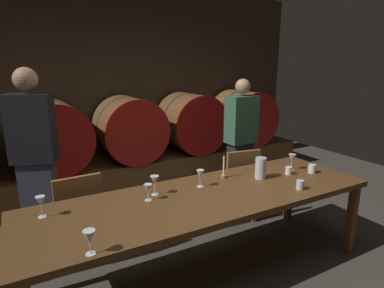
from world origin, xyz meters
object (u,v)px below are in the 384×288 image
object	(u,v)px
wine_barrel_far_right	(241,117)
chair_left	(78,214)
chair_right	(238,182)
guest_right	(241,141)
wine_glass_far_left	(41,202)
wine_barrel_left	(52,135)
wine_glass_center_right	(155,181)
wine_glass_center_left	(148,189)
wine_glass_right	(200,175)
pitcher	(261,168)
cup_center	(289,171)
cup_left	(300,185)
wine_barrel_center	(128,128)
cup_right	(312,169)
dining_table	(206,201)
wine_glass_left	(89,238)
wine_glass_far_right	(292,158)
wine_barrel_right	(189,122)
guest_left	(36,162)
candle_center	(224,171)

from	to	relation	value
wine_barrel_far_right	chair_left	size ratio (longest dim) A/B	1.09
chair_right	guest_right	distance (m)	0.69
guest_right	wine_glass_far_left	bearing A→B (deg)	19.06
wine_barrel_left	wine_glass_center_right	world-z (taller)	wine_barrel_left
wine_glass_center_left	wine_glass_right	distance (m)	0.51
pitcher	wine_glass_center_left	bearing A→B (deg)	177.69
pitcher	cup_center	xyz separation A→B (m)	(0.31, -0.05, -0.06)
chair_right	cup_left	distance (m)	0.99
wine_barrel_center	cup_right	distance (m)	2.67
dining_table	chair_right	xyz separation A→B (m)	(0.84, 0.65, -0.20)
wine_glass_left	wine_glass_center_right	xyz separation A→B (m)	(0.65, 0.61, 0.02)
cup_left	wine_barrel_center	bearing A→B (deg)	103.65
wine_glass_right	cup_center	world-z (taller)	wine_glass_right
wine_glass_far_left	cup_right	distance (m)	2.44
wine_barrel_left	wine_glass_center_right	xyz separation A→B (m)	(0.54, -2.18, -0.01)
chair_left	chair_right	xyz separation A→B (m)	(1.76, -0.04, 0.00)
wine_glass_center_left	cup_center	world-z (taller)	wine_glass_center_left
wine_glass_center_right	wine_glass_far_right	world-z (taller)	same
wine_barrel_left	wine_glass_far_right	distance (m)	3.03
wine_barrel_far_right	chair_right	distance (m)	2.23
wine_barrel_far_right	wine_glass_far_right	size ratio (longest dim) A/B	5.78
wine_barrel_far_right	wine_glass_far_right	xyz separation A→B (m)	(-1.09, -2.27, -0.01)
wine_glass_center_left	guest_right	bearing A→B (deg)	30.57
wine_barrel_far_right	wine_glass_center_right	bearing A→B (deg)	-139.45
pitcher	wine_glass_left	world-z (taller)	pitcher
wine_glass_center_left	cup_left	size ratio (longest dim) A/B	1.67
chair_left	cup_right	size ratio (longest dim) A/B	10.26
wine_barrel_far_right	wine_glass_right	world-z (taller)	wine_barrel_far_right
wine_glass_center_left	wine_glass_right	xyz separation A→B (m)	(0.51, 0.05, 0.01)
wine_barrel_right	chair_right	distance (m)	1.80
wine_glass_center_left	cup_center	xyz separation A→B (m)	(1.43, -0.10, -0.06)
pitcher	cup_center	world-z (taller)	pitcher
chair_left	wine_barrel_far_right	bearing A→B (deg)	-153.94
wine_barrel_right	pitcher	world-z (taller)	wine_barrel_right
wine_glass_far_left	cup_left	distance (m)	2.06
chair_right	guest_left	size ratio (longest dim) A/B	0.50
wine_glass_right	cup_right	distance (m)	1.18
dining_table	guest_left	size ratio (longest dim) A/B	1.66
wine_glass_far_left	wine_glass_center_left	size ratio (longest dim) A/B	1.16
pitcher	wine_glass_center_left	world-z (taller)	pitcher
candle_center	wine_glass_center_left	bearing A→B (deg)	-170.57
guest_right	candle_center	bearing A→B (deg)	43.92
wine_barrel_center	candle_center	xyz separation A→B (m)	(0.24, -2.12, -0.07)
chair_left	cup_left	size ratio (longest dim) A/B	10.81
chair_right	candle_center	xyz separation A→B (m)	(-0.48, -0.39, 0.32)
wine_barrel_center	wine_barrel_right	distance (m)	1.01
guest_left	cup_left	distance (m)	2.40
pitcher	wine_glass_far_left	xyz separation A→B (m)	(-1.87, 0.14, 0.02)
pitcher	wine_glass_center_right	xyz separation A→B (m)	(-1.02, 0.12, 0.02)
chair_right	wine_glass_far_left	world-z (taller)	wine_glass_far_left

